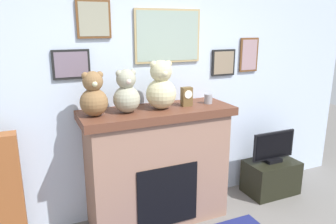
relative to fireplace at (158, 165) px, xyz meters
name	(u,v)px	position (x,y,z in m)	size (l,w,h in m)	color
back_wall	(154,92)	(0.09, 0.32, 0.70)	(5.20, 0.15, 2.60)	silver
fireplace	(158,165)	(0.00, 0.00, 0.00)	(1.51, 0.57, 1.20)	#936B58
tv_stand	(271,177)	(1.47, -0.04, -0.41)	(0.62, 0.40, 0.40)	black
television	(273,148)	(1.47, -0.04, -0.02)	(0.57, 0.14, 0.37)	black
candle_jar	(208,99)	(0.56, -0.02, 0.65)	(0.08, 0.08, 0.10)	gray
mantel_clock	(187,97)	(0.31, -0.02, 0.69)	(0.10, 0.08, 0.19)	brown
teddy_bear_cream	(94,96)	(-0.61, -0.02, 0.78)	(0.25, 0.25, 0.40)	brown
teddy_bear_brown	(126,93)	(-0.31, -0.02, 0.78)	(0.25, 0.25, 0.40)	#9C9C84
teddy_bear_grey	(161,87)	(0.04, -0.02, 0.81)	(0.29, 0.29, 0.47)	#C7BE90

